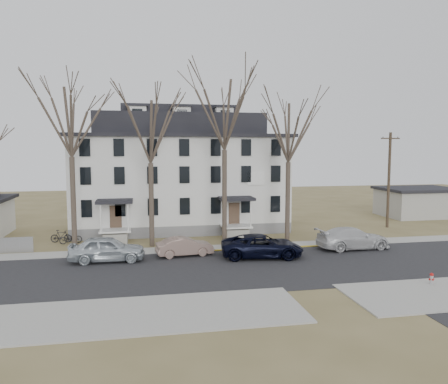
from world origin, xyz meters
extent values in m
plane|color=olive|center=(0.00, 0.00, 0.00)|extent=(120.00, 120.00, 0.00)
cube|color=#27272A|center=(0.00, 2.00, 0.00)|extent=(120.00, 10.00, 0.04)
cube|color=#A09F97|center=(0.00, 8.00, 0.00)|extent=(120.00, 2.00, 0.08)
cube|color=#A09F97|center=(-8.00, -5.00, 0.00)|extent=(20.00, 5.00, 0.08)
cube|color=gold|center=(5.00, 7.10, 0.00)|extent=(14.00, 0.25, 0.06)
cube|color=slate|center=(-2.00, 18.00, 0.50)|extent=(20.00, 10.00, 1.00)
cube|color=silver|center=(-2.00, 18.00, 5.00)|extent=(20.00, 10.00, 8.00)
cube|color=black|center=(-2.00, 18.00, 9.10)|extent=(20.80, 10.80, 0.30)
cube|color=black|center=(-2.00, 18.00, 10.25)|extent=(16.00, 7.00, 2.00)
cube|color=black|center=(-2.00, 18.00, 11.65)|extent=(11.00, 4.50, 0.80)
cube|color=white|center=(-8.00, 12.04, 1.00)|extent=(2.60, 2.00, 0.16)
cube|color=white|center=(2.50, 12.04, 1.00)|extent=(2.60, 2.00, 0.16)
cube|color=white|center=(4.50, 12.92, 5.20)|extent=(1.60, 0.08, 1.20)
cube|color=#A09F97|center=(26.00, 20.00, 1.50)|extent=(8.00, 6.00, 3.00)
cube|color=black|center=(26.00, 20.00, 3.20)|extent=(8.50, 6.50, 0.30)
cylinder|color=#473B31|center=(-11.00, 9.80, 3.64)|extent=(0.40, 0.40, 7.28)
cylinder|color=#473B31|center=(-5.00, 9.80, 3.38)|extent=(0.40, 0.40, 6.76)
cylinder|color=#473B31|center=(1.00, 9.80, 3.90)|extent=(0.40, 0.40, 7.80)
cylinder|color=#473B31|center=(6.50, 9.80, 3.38)|extent=(0.40, 0.40, 6.76)
cylinder|color=#3D3023|center=(18.50, 14.00, 4.75)|extent=(0.28, 0.28, 9.50)
cube|color=#3D3023|center=(18.50, 14.00, 8.90)|extent=(2.00, 0.12, 0.12)
imported|color=silver|center=(-8.22, 5.46, 0.89)|extent=(5.25, 2.18, 1.78)
imported|color=#836A5F|center=(-2.72, 6.04, 0.69)|extent=(4.34, 1.99, 1.38)
imported|color=black|center=(2.78, 4.58, 0.83)|extent=(6.27, 3.53, 1.65)
imported|color=silver|center=(10.55, 5.81, 0.84)|extent=(5.91, 2.63, 1.68)
imported|color=black|center=(-11.63, 11.93, 0.47)|extent=(1.89, 1.06, 0.94)
imported|color=black|center=(-12.47, 12.48, 0.53)|extent=(1.83, 0.74, 1.07)
cylinder|color=#B7B7BA|center=(10.70, -3.52, 0.03)|extent=(0.29, 0.29, 0.05)
cylinder|color=#B7B7BA|center=(10.70, -3.52, 0.33)|extent=(0.20, 0.20, 0.51)
sphere|color=#A51411|center=(10.70, -3.52, 0.64)|extent=(0.22, 0.22, 0.22)
cylinder|color=#A51411|center=(10.70, -3.52, 0.36)|extent=(0.31, 0.11, 0.11)
cylinder|color=#A51411|center=(10.70, -3.52, 0.36)|extent=(0.11, 0.27, 0.11)
camera|label=1|loc=(-5.77, -25.52, 7.96)|focal=35.00mm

